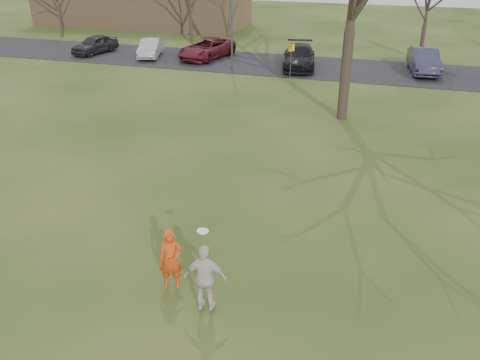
# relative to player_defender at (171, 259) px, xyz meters

# --- Properties ---
(ground) EXTENTS (120.00, 120.00, 0.00)m
(ground) POSITION_rel_player_defender_xyz_m (0.77, -0.42, -0.84)
(ground) COLOR #1E380F
(ground) RESTS_ON ground
(parking_strip) EXTENTS (62.00, 6.50, 0.04)m
(parking_strip) POSITION_rel_player_defender_xyz_m (0.77, 24.58, -0.82)
(parking_strip) COLOR black
(parking_strip) RESTS_ON ground
(player_defender) EXTENTS (0.70, 0.56, 1.67)m
(player_defender) POSITION_rel_player_defender_xyz_m (0.00, 0.00, 0.00)
(player_defender) COLOR #D44011
(player_defender) RESTS_ON ground
(car_0) EXTENTS (2.47, 4.13, 1.32)m
(car_0) POSITION_rel_player_defender_xyz_m (-16.66, 24.16, -0.14)
(car_0) COLOR #232325
(car_0) RESTS_ON parking_strip
(car_1) EXTENTS (2.33, 4.08, 1.27)m
(car_1) POSITION_rel_player_defender_xyz_m (-12.17, 24.31, -0.16)
(car_1) COLOR #A1A0A5
(car_1) RESTS_ON parking_strip
(car_2) EXTENTS (3.41, 5.43, 1.40)m
(car_2) POSITION_rel_player_defender_xyz_m (-8.03, 24.98, -0.10)
(car_2) COLOR maroon
(car_2) RESTS_ON parking_strip
(car_3) EXTENTS (2.86, 5.33, 1.47)m
(car_3) POSITION_rel_player_defender_xyz_m (-1.14, 24.09, -0.06)
(car_3) COLOR black
(car_3) RESTS_ON parking_strip
(car_5) EXTENTS (2.16, 4.79, 1.52)m
(car_5) POSITION_rel_player_defender_xyz_m (6.85, 25.07, -0.03)
(car_5) COLOR #2E2F46
(car_5) RESTS_ON parking_strip
(catching_play) EXTENTS (1.08, 0.56, 2.13)m
(catching_play) POSITION_rel_player_defender_xyz_m (1.18, -0.65, 0.14)
(catching_play) COLOR beige
(catching_play) RESTS_ON ground
(building) EXTENTS (20.60, 8.50, 5.14)m
(building) POSITION_rel_player_defender_xyz_m (-19.23, 37.58, 1.10)
(building) COLOR #8C6D4C
(building) RESTS_ON ground
(lamp_post) EXTENTS (0.34, 0.34, 6.27)m
(lamp_post) POSITION_rel_player_defender_xyz_m (-5.23, 22.08, 3.13)
(lamp_post) COLOR #47474C
(lamp_post) RESTS_ON ground
(sign_yellow) EXTENTS (0.35, 0.35, 2.08)m
(sign_yellow) POSITION_rel_player_defender_xyz_m (-1.23, 21.58, 0.61)
(sign_yellow) COLOR #47474C
(sign_yellow) RESTS_ON ground
(small_tree_row) EXTENTS (55.00, 5.90, 8.50)m
(small_tree_row) POSITION_rel_player_defender_xyz_m (5.16, 29.64, 3.06)
(small_tree_row) COLOR #352821
(small_tree_row) RESTS_ON ground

